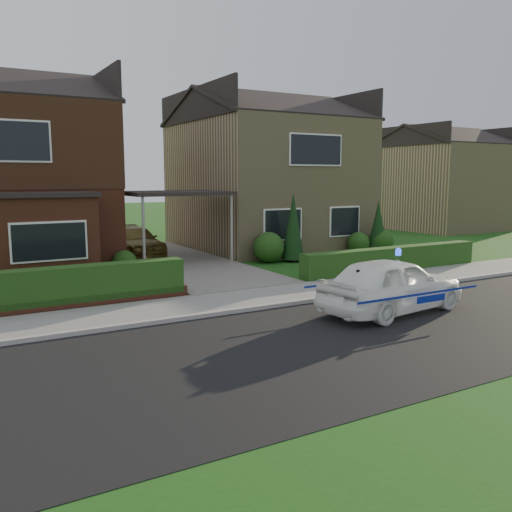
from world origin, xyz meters
TOP-DOWN VIEW (x-y plane):
  - ground at (0.00, 0.00)m, footprint 120.00×120.00m
  - road at (0.00, 0.00)m, footprint 60.00×6.00m
  - kerb at (0.00, 3.05)m, footprint 60.00×0.16m
  - sidewalk at (0.00, 4.10)m, footprint 60.00×2.00m
  - driveway at (0.00, 11.00)m, footprint 3.80×12.00m
  - house_right at (5.80, 13.99)m, footprint 7.50×8.06m
  - carport_link at (0.00, 10.95)m, footprint 3.80×3.00m
  - dwarf_wall at (-5.80, 5.30)m, footprint 7.70×0.25m
  - hedge_left at (-5.80, 5.45)m, footprint 7.50×0.55m
  - hedge_right at (5.80, 5.35)m, footprint 7.50×0.55m
  - shrub_left_mid at (-4.00, 9.30)m, footprint 1.32×1.32m
  - shrub_left_near at (-2.40, 9.60)m, footprint 0.84×0.84m
  - shrub_right_near at (3.20, 9.40)m, footprint 1.20×1.20m
  - shrub_right_mid at (7.80, 9.50)m, footprint 0.96×0.96m
  - shrub_right_far at (8.80, 9.20)m, footprint 1.08×1.08m
  - conifer_a at (4.20, 9.20)m, footprint 0.90×0.90m
  - conifer_b at (8.60, 9.20)m, footprint 0.90×0.90m
  - neighbour_right at (20.00, 16.00)m, footprint 6.50×7.00m
  - police_car at (1.77, 1.20)m, footprint 3.73×4.22m
  - driveway_car at (-1.00, 12.95)m, footprint 1.65×4.03m
  - potted_plant_b at (-6.29, 9.00)m, footprint 0.47×0.46m
  - potted_plant_c at (-2.50, 7.24)m, footprint 0.38×0.38m

SIDE VIEW (x-z plane):
  - ground at x=0.00m, z-range 0.00..0.00m
  - road at x=0.00m, z-range -0.01..0.01m
  - hedge_left at x=-5.80m, z-range -0.45..0.45m
  - hedge_right at x=5.80m, z-range -0.40..0.40m
  - sidewalk at x=0.00m, z-range 0.00..0.10m
  - kerb at x=0.00m, z-range 0.00..0.12m
  - driveway at x=0.00m, z-range 0.00..0.12m
  - dwarf_wall at x=-5.80m, z-range 0.00..0.36m
  - potted_plant_c at x=-2.50m, z-range 0.00..0.66m
  - potted_plant_b at x=-6.29m, z-range 0.00..0.67m
  - shrub_left_near at x=-2.40m, z-range 0.00..0.84m
  - shrub_right_mid at x=7.80m, z-range 0.00..0.96m
  - shrub_right_far at x=8.80m, z-range 0.00..1.08m
  - shrub_right_near at x=3.20m, z-range 0.00..1.20m
  - shrub_left_mid at x=-4.00m, z-range 0.00..1.32m
  - police_car at x=1.77m, z-range -0.08..1.46m
  - driveway_car at x=-1.00m, z-range 0.12..1.29m
  - conifer_b at x=8.60m, z-range 0.00..2.20m
  - conifer_a at x=4.20m, z-range 0.00..2.60m
  - neighbour_right at x=20.00m, z-range 0.00..5.20m
  - carport_link at x=0.00m, z-range 1.27..4.04m
  - house_right at x=5.80m, z-range 0.04..7.29m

